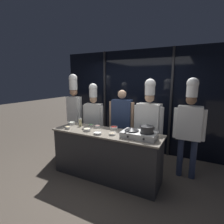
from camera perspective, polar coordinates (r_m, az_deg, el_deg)
The scene contains 20 objects.
ground_plane at distance 3.80m, azimuth -1.83°, elevation -20.14°, with size 24.00×24.00×0.00m, color brown.
window_wall_back at distance 4.80m, azimuth 7.63°, elevation 3.49°, with size 4.38×0.09×2.70m.
demo_counter at distance 3.58m, azimuth -1.88°, elevation -13.66°, with size 2.18×0.66×0.94m.
portable_stove at distance 3.11m, azimuth 8.83°, elevation -7.28°, with size 0.60×0.37×0.11m.
frying_pan at distance 3.13m, azimuth 6.44°, elevation -5.55°, with size 0.26×0.44×0.05m.
stock_pot at distance 3.04m, azimuth 11.37°, elevation -5.49°, with size 0.25×0.22×0.11m.
squeeze_bottle_oil at distance 3.87m, azimuth -10.30°, elevation -3.17°, with size 0.07×0.07×0.19m.
prep_bowl_bean_sprouts at distance 4.06m, azimuth -13.09°, elevation -3.46°, with size 0.16×0.16×0.06m.
prep_bowl_noodles at distance 3.50m, azimuth -8.13°, elevation -5.67°, with size 0.14×0.14×0.05m.
prep_bowl_ginger at distance 3.72m, azimuth -14.29°, elevation -4.91°, with size 0.10×0.10×0.05m.
prep_bowl_scallions at distance 3.83m, azimuth -6.91°, elevation -4.30°, with size 0.10×0.10×0.04m.
prep_bowl_mushrooms at distance 3.23m, azimuth 0.07°, elevation -7.13°, with size 0.13×0.13×0.04m.
prep_bowl_rice at distance 3.27m, azimuth -4.73°, elevation -6.88°, with size 0.15×0.15×0.04m.
prep_bowl_bell_pepper at distance 3.56m, azimuth 0.61°, elevation -5.17°, with size 0.16×0.16×0.06m.
prep_bowl_shrimp at distance 3.71m, azimuth -4.71°, elevation -4.64°, with size 0.13×0.13×0.05m.
chef_head at distance 4.67m, azimuth -12.29°, elevation 2.01°, with size 0.48×0.22×2.07m.
chef_sous at distance 4.31m, azimuth -6.04°, elevation -1.17°, with size 0.54×0.26×1.85m.
person_guest at distance 4.01m, azimuth 3.21°, elevation -2.45°, with size 0.58×0.28×1.71m.
chef_line at distance 3.70m, azimuth 11.89°, elevation -2.54°, with size 0.63×0.29×1.96m.
chef_pastry at distance 3.66m, azimuth 23.95°, elevation -3.05°, with size 0.58×0.23×1.98m.
Camera 1 is at (1.59, -2.84, 1.95)m, focal length 28.00 mm.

